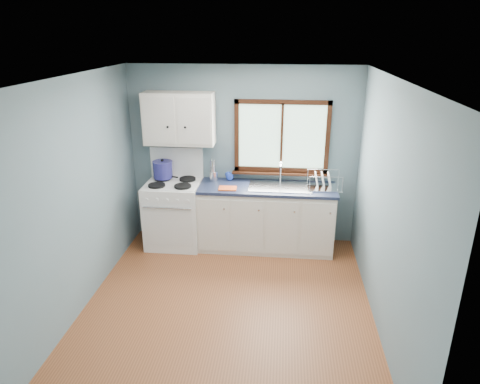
# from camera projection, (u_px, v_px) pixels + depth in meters

# --- Properties ---
(floor) EXTENTS (3.20, 3.60, 0.02)m
(floor) POSITION_uv_depth(u_px,v_px,m) (227.00, 308.00, 4.80)
(floor) COLOR brown
(floor) RESTS_ON ground
(ceiling) EXTENTS (3.20, 3.60, 0.02)m
(ceiling) POSITION_uv_depth(u_px,v_px,m) (224.00, 77.00, 3.91)
(ceiling) COLOR white
(ceiling) RESTS_ON wall_back
(wall_back) EXTENTS (3.20, 0.02, 2.50)m
(wall_back) POSITION_uv_depth(u_px,v_px,m) (243.00, 156.00, 6.04)
(wall_back) COLOR slate
(wall_back) RESTS_ON ground
(wall_front) EXTENTS (3.20, 0.02, 2.50)m
(wall_front) POSITION_uv_depth(u_px,v_px,m) (188.00, 314.00, 2.67)
(wall_front) COLOR slate
(wall_front) RESTS_ON ground
(wall_left) EXTENTS (0.02, 3.60, 2.50)m
(wall_left) POSITION_uv_depth(u_px,v_px,m) (75.00, 199.00, 4.51)
(wall_left) COLOR slate
(wall_left) RESTS_ON ground
(wall_right) EXTENTS (0.02, 3.60, 2.50)m
(wall_right) POSITION_uv_depth(u_px,v_px,m) (388.00, 211.00, 4.20)
(wall_right) COLOR slate
(wall_right) RESTS_ON ground
(gas_range) EXTENTS (0.76, 0.69, 1.36)m
(gas_range) POSITION_uv_depth(u_px,v_px,m) (174.00, 212.00, 6.08)
(gas_range) COLOR white
(gas_range) RESTS_ON floor
(base_cabinets) EXTENTS (1.85, 0.60, 0.88)m
(base_cabinets) POSITION_uv_depth(u_px,v_px,m) (266.00, 221.00, 6.00)
(base_cabinets) COLOR silver
(base_cabinets) RESTS_ON floor
(countertop) EXTENTS (1.89, 0.64, 0.04)m
(countertop) POSITION_uv_depth(u_px,v_px,m) (267.00, 188.00, 5.83)
(countertop) COLOR #171E34
(countertop) RESTS_ON base_cabinets
(sink) EXTENTS (0.84, 0.46, 0.44)m
(sink) POSITION_uv_depth(u_px,v_px,m) (280.00, 191.00, 5.83)
(sink) COLOR silver
(sink) RESTS_ON countertop
(window) EXTENTS (1.36, 0.10, 1.03)m
(window) POSITION_uv_depth(u_px,v_px,m) (282.00, 142.00, 5.87)
(window) COLOR #9EC6A8
(window) RESTS_ON wall_back
(upper_cabinets) EXTENTS (0.95, 0.35, 0.70)m
(upper_cabinets) POSITION_uv_depth(u_px,v_px,m) (179.00, 119.00, 5.75)
(upper_cabinets) COLOR silver
(upper_cabinets) RESTS_ON wall_back
(skillet) EXTENTS (0.39, 0.31, 0.05)m
(skillet) POSITION_uv_depth(u_px,v_px,m) (163.00, 175.00, 6.07)
(skillet) COLOR black
(skillet) RESTS_ON gas_range
(stockpot) EXTENTS (0.29, 0.29, 0.27)m
(stockpot) POSITION_uv_depth(u_px,v_px,m) (163.00, 169.00, 6.01)
(stockpot) COLOR navy
(stockpot) RESTS_ON gas_range
(utensil_crock) EXTENTS (0.15, 0.15, 0.36)m
(utensil_crock) POSITION_uv_depth(u_px,v_px,m) (214.00, 176.00, 6.01)
(utensil_crock) COLOR silver
(utensil_crock) RESTS_ON countertop
(thermos) EXTENTS (0.08, 0.08, 0.31)m
(thermos) POSITION_uv_depth(u_px,v_px,m) (213.00, 171.00, 5.97)
(thermos) COLOR silver
(thermos) RESTS_ON countertop
(soap_bottle) EXTENTS (0.13, 0.13, 0.26)m
(soap_bottle) POSITION_uv_depth(u_px,v_px,m) (230.00, 172.00, 5.99)
(soap_bottle) COLOR #203EBD
(soap_bottle) RESTS_ON countertop
(dish_towel) EXTENTS (0.24, 0.18, 0.02)m
(dish_towel) POSITION_uv_depth(u_px,v_px,m) (228.00, 188.00, 5.73)
(dish_towel) COLOR #E25322
(dish_towel) RESTS_ON countertop
(dish_rack) EXTENTS (0.46, 0.36, 0.23)m
(dish_rack) POSITION_uv_depth(u_px,v_px,m) (324.00, 184.00, 5.74)
(dish_rack) COLOR silver
(dish_rack) RESTS_ON countertop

